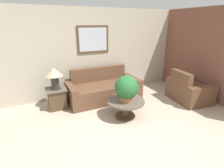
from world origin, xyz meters
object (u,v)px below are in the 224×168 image
object	(u,v)px
couch_main	(103,90)
side_table	(57,98)
armchair	(188,91)
coffee_table	(125,105)
potted_plant_on_table	(127,88)
table_lamp	(54,75)

from	to	relation	value
couch_main	side_table	world-z (taller)	couch_main
armchair	coffee_table	world-z (taller)	armchair
potted_plant_on_table	couch_main	bearing A→B (deg)	92.90
coffee_table	potted_plant_on_table	size ratio (longest dim) A/B	1.46
side_table	potted_plant_on_table	world-z (taller)	potted_plant_on_table
armchair	potted_plant_on_table	size ratio (longest dim) A/B	1.95
coffee_table	table_lamp	xyz separation A→B (m)	(-1.41, 1.19, 0.61)
couch_main	armchair	bearing A→B (deg)	-27.86
side_table	potted_plant_on_table	bearing A→B (deg)	-41.19
table_lamp	couch_main	bearing A→B (deg)	0.04
side_table	potted_plant_on_table	distance (m)	1.93
potted_plant_on_table	armchair	bearing A→B (deg)	1.96
potted_plant_on_table	table_lamp	bearing A→B (deg)	138.81
side_table	potted_plant_on_table	size ratio (longest dim) A/B	0.89
couch_main	coffee_table	distance (m)	1.20
coffee_table	couch_main	bearing A→B (deg)	93.25
armchair	potted_plant_on_table	bearing A→B (deg)	98.94
armchair	table_lamp	bearing A→B (deg)	78.85
couch_main	potted_plant_on_table	distance (m)	1.32
potted_plant_on_table	coffee_table	bearing A→B (deg)	81.83
armchair	side_table	size ratio (longest dim) A/B	2.19
couch_main	side_table	bearing A→B (deg)	-179.96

